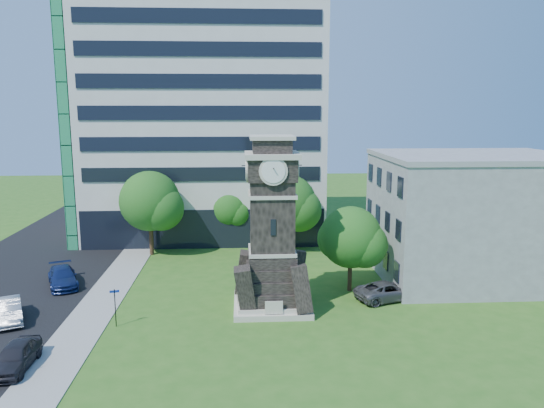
{
  "coord_description": "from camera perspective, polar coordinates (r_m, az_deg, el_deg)",
  "views": [
    {
      "loc": [
        0.96,
        -34.02,
        14.06
      ],
      "look_at": [
        3.26,
        6.5,
        6.7
      ],
      "focal_mm": 35.0,
      "sensor_mm": 36.0,
      "label": 1
    }
  ],
  "objects": [
    {
      "name": "office_low",
      "position": [
        46.96,
        20.69,
        -1.26
      ],
      "size": [
        15.2,
        12.2,
        10.4
      ],
      "color": "#9DA0A3",
      "rests_on": "ground"
    },
    {
      "name": "tree_ne",
      "position": [
        52.37,
        1.75,
        -0.15
      ],
      "size": [
        6.35,
        5.77,
        7.66
      ],
      "rotation": [
        0.0,
        0.0,
        0.34
      ],
      "color": "#332114",
      "rests_on": "ground"
    },
    {
      "name": "park_bench",
      "position": [
        37.61,
        2.3,
        -10.85
      ],
      "size": [
        1.85,
        0.49,
        0.96
      ],
      "rotation": [
        0.0,
        0.0,
        0.29
      ],
      "color": "black",
      "rests_on": "ground"
    },
    {
      "name": "clock_tower",
      "position": [
        37.13,
        -0.01,
        -3.4
      ],
      "size": [
        5.4,
        5.4,
        12.22
      ],
      "color": "beige",
      "rests_on": "ground"
    },
    {
      "name": "tree_nc",
      "position": [
        54.98,
        -4.57,
        -0.55
      ],
      "size": [
        4.73,
        4.3,
        6.07
      ],
      "rotation": [
        0.0,
        0.0,
        -0.4
      ],
      "color": "#332114",
      "rests_on": "ground"
    },
    {
      "name": "tree_nw",
      "position": [
        52.03,
        -12.91,
        0.09
      ],
      "size": [
        6.34,
        5.77,
        8.18
      ],
      "rotation": [
        0.0,
        0.0,
        0.25
      ],
      "color": "#332114",
      "rests_on": "ground"
    },
    {
      "name": "car_street_mid",
      "position": [
        40.18,
        -26.47,
        -10.22
      ],
      "size": [
        3.27,
        4.67,
        1.46
      ],
      "primitive_type": "imported",
      "rotation": [
        0.0,
        0.0,
        0.44
      ],
      "color": "#A3A5AB",
      "rests_on": "ground"
    },
    {
      "name": "ground",
      "position": [
        36.83,
        -4.6,
        -12.2
      ],
      "size": [
        160.0,
        160.0,
        0.0
      ],
      "primitive_type": "plane",
      "color": "#2D5F1B",
      "rests_on": "ground"
    },
    {
      "name": "car_street_north",
      "position": [
        45.94,
        -21.59,
        -7.32
      ],
      "size": [
        3.83,
        5.47,
        1.47
      ],
      "primitive_type": "imported",
      "rotation": [
        0.0,
        0.0,
        0.39
      ],
      "color": "navy",
      "rests_on": "ground"
    },
    {
      "name": "sidewalk",
      "position": [
        42.77,
        -17.46,
        -9.36
      ],
      "size": [
        3.0,
        70.0,
        0.06
      ],
      "primitive_type": "cube",
      "color": "gray",
      "rests_on": "ground"
    },
    {
      "name": "car_east_lot",
      "position": [
        40.77,
        12.35,
        -9.11
      ],
      "size": [
        5.46,
        3.76,
        1.39
      ],
      "primitive_type": "imported",
      "rotation": [
        0.0,
        0.0,
        1.89
      ],
      "color": "#4F4E53",
      "rests_on": "ground"
    },
    {
      "name": "office_tall",
      "position": [
        60.01,
        -7.35,
        10.36
      ],
      "size": [
        26.2,
        15.11,
        28.6
      ],
      "color": "silver",
      "rests_on": "ground"
    },
    {
      "name": "street_sign",
      "position": [
        36.39,
        -16.53,
        -10.2
      ],
      "size": [
        0.61,
        0.06,
        2.55
      ],
      "rotation": [
        0.0,
        0.0,
        0.2
      ],
      "color": "black",
      "rests_on": "ground"
    },
    {
      "name": "car_street_south",
      "position": [
        33.15,
        -25.84,
        -14.52
      ],
      "size": [
        1.76,
        4.3,
        1.46
      ],
      "primitive_type": "imported",
      "rotation": [
        0.0,
        0.0,
        0.01
      ],
      "color": "#232228",
      "rests_on": "ground"
    },
    {
      "name": "tree_east",
      "position": [
        41.27,
        8.56,
        -3.78
      ],
      "size": [
        5.24,
        4.77,
        6.68
      ],
      "rotation": [
        0.0,
        0.0,
        0.27
      ],
      "color": "#332114",
      "rests_on": "ground"
    }
  ]
}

